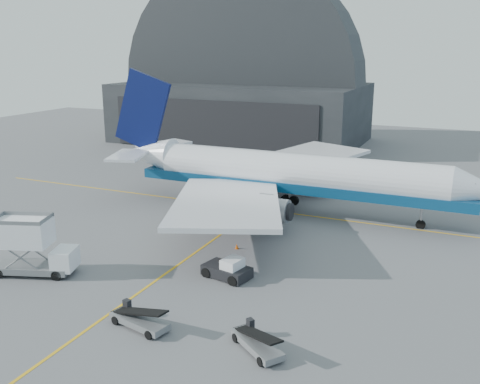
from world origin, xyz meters
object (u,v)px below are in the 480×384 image
at_px(airliner, 282,173).
at_px(belt_loader_b, 257,342).
at_px(pushback_tug, 228,270).
at_px(belt_loader_a, 139,319).
at_px(catering_truck, 31,247).

height_order(airliner, belt_loader_b, airliner).
height_order(pushback_tug, belt_loader_a, belt_loader_a).
distance_m(airliner, pushback_tug, 21.01).
bearing_deg(airliner, catering_truck, -117.25).
height_order(airliner, catering_truck, airliner).
distance_m(airliner, catering_truck, 30.19).
distance_m(catering_truck, belt_loader_b, 23.21).
bearing_deg(belt_loader_b, belt_loader_a, -139.35).
height_order(catering_truck, pushback_tug, catering_truck).
distance_m(belt_loader_a, belt_loader_b, 8.92).
xyz_separation_m(airliner, belt_loader_a, (0.19, -30.79, -4.13)).
height_order(airliner, pushback_tug, airliner).
bearing_deg(belt_loader_a, airliner, 102.73).
bearing_deg(airliner, pushback_tug, -83.32).
bearing_deg(pushback_tug, airliner, 108.67).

